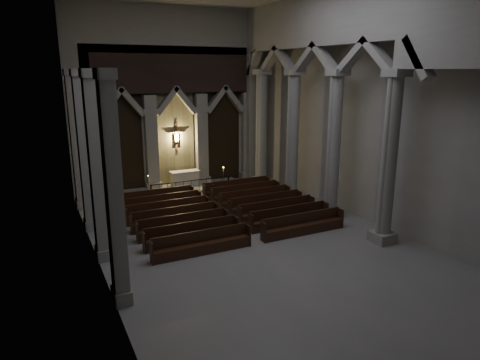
{
  "coord_description": "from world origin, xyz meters",
  "views": [
    {
      "loc": [
        -9.01,
        -16.59,
        7.94
      ],
      "look_at": [
        0.64,
        3.0,
        2.34
      ],
      "focal_mm": 32.0,
      "sensor_mm": 36.0,
      "label": 1
    }
  ],
  "objects_px": {
    "candle_stand_left": "(149,194)",
    "altar_rail": "(191,185)",
    "pews": "(223,213)",
    "altar": "(185,178)",
    "worshipper": "(213,193)",
    "candle_stand_right": "(223,184)"
  },
  "relations": [
    {
      "from": "pews",
      "to": "altar",
      "type": "bearing_deg",
      "value": 87.55
    },
    {
      "from": "pews",
      "to": "candle_stand_left",
      "type": "bearing_deg",
      "value": 117.83
    },
    {
      "from": "altar",
      "to": "candle_stand_left",
      "type": "bearing_deg",
      "value": -147.36
    },
    {
      "from": "altar",
      "to": "candle_stand_left",
      "type": "distance_m",
      "value": 3.64
    },
    {
      "from": "altar",
      "to": "worshipper",
      "type": "height_order",
      "value": "altar"
    },
    {
      "from": "pews",
      "to": "worshipper",
      "type": "xyz_separation_m",
      "value": [
        0.75,
        3.11,
        0.22
      ]
    },
    {
      "from": "altar_rail",
      "to": "candle_stand_left",
      "type": "bearing_deg",
      "value": 176.06
    },
    {
      "from": "candle_stand_right",
      "to": "worshipper",
      "type": "distance_m",
      "value": 2.72
    },
    {
      "from": "worshipper",
      "to": "candle_stand_left",
      "type": "bearing_deg",
      "value": 141.21
    },
    {
      "from": "altar_rail",
      "to": "worshipper",
      "type": "bearing_deg",
      "value": -68.68
    },
    {
      "from": "pews",
      "to": "worshipper",
      "type": "bearing_deg",
      "value": 76.49
    },
    {
      "from": "altar",
      "to": "candle_stand_left",
      "type": "relative_size",
      "value": 1.24
    },
    {
      "from": "altar",
      "to": "pews",
      "type": "height_order",
      "value": "altar"
    },
    {
      "from": "altar",
      "to": "candle_stand_right",
      "type": "height_order",
      "value": "candle_stand_right"
    },
    {
      "from": "candle_stand_left",
      "to": "candle_stand_right",
      "type": "xyz_separation_m",
      "value": [
        5.15,
        0.05,
        0.0
      ]
    },
    {
      "from": "pews",
      "to": "altar_rail",
      "type": "bearing_deg",
      "value": 90.0
    },
    {
      "from": "altar",
      "to": "candle_stand_right",
      "type": "distance_m",
      "value": 2.84
    },
    {
      "from": "pews",
      "to": "worshipper",
      "type": "height_order",
      "value": "worshipper"
    },
    {
      "from": "candle_stand_left",
      "to": "candle_stand_right",
      "type": "bearing_deg",
      "value": 0.61
    },
    {
      "from": "candle_stand_left",
      "to": "altar_rail",
      "type": "bearing_deg",
      "value": -3.94
    },
    {
      "from": "candle_stand_left",
      "to": "worshipper",
      "type": "bearing_deg",
      "value": -31.02
    },
    {
      "from": "candle_stand_right",
      "to": "pews",
      "type": "relative_size",
      "value": 0.16
    }
  ]
}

